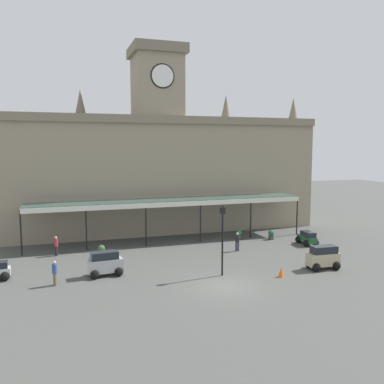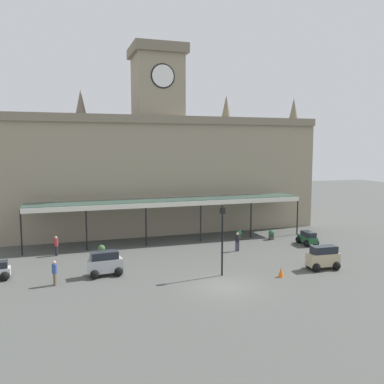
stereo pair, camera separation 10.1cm
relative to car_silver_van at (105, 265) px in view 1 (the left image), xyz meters
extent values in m
plane|color=#494A47|center=(7.27, -4.82, -0.81)|extent=(140.00, 140.00, 0.00)
cube|color=gray|center=(7.27, 14.17, 5.35)|extent=(35.07, 5.36, 12.31)
cube|color=gray|center=(7.27, 11.34, 11.11)|extent=(35.07, 0.30, 0.80)
cube|color=gray|center=(7.27, 14.17, 14.65)|extent=(4.80, 4.80, 6.29)
cube|color=#766C59|center=(7.27, 14.17, 18.29)|extent=(5.50, 5.50, 1.00)
cylinder|color=white|center=(7.27, 11.71, 15.40)|extent=(2.20, 0.12, 2.20)
cylinder|color=black|center=(7.27, 11.75, 15.40)|extent=(2.46, 0.06, 2.46)
cone|color=#6E6554|center=(-0.62, 14.17, 12.81)|extent=(1.10, 1.10, 2.60)
cone|color=#6E6554|center=(15.16, 14.17, 12.81)|extent=(1.10, 1.10, 2.60)
cone|color=#6E6554|center=(23.81, 14.17, 12.81)|extent=(1.10, 1.10, 2.60)
cube|color=#38564C|center=(7.27, 9.29, 3.20)|extent=(26.82, 3.20, 0.16)
cube|color=silver|center=(7.27, 7.69, 3.00)|extent=(26.82, 0.12, 0.44)
cylinder|color=black|center=(-6.14, 7.84, 1.16)|extent=(0.14, 0.14, 3.93)
cylinder|color=black|center=(-0.77, 7.84, 1.16)|extent=(0.14, 0.14, 3.93)
cylinder|color=black|center=(4.59, 7.84, 1.16)|extent=(0.14, 0.14, 3.93)
cylinder|color=black|center=(9.96, 7.84, 1.16)|extent=(0.14, 0.14, 3.93)
cylinder|color=black|center=(15.32, 7.84, 1.16)|extent=(0.14, 0.14, 3.93)
cylinder|color=black|center=(20.69, 7.84, 1.16)|extent=(0.14, 0.14, 3.93)
cube|color=#B2B5BA|center=(0.01, 0.00, -0.06)|extent=(2.47, 1.14, 0.95)
cube|color=#1E232B|center=(-0.04, 0.00, 0.69)|extent=(1.97, 1.05, 0.55)
sphere|color=black|center=(0.82, 0.54, -0.49)|extent=(0.64, 0.64, 0.64)
sphere|color=black|center=(0.90, -0.40, -0.49)|extent=(0.64, 0.64, 0.64)
sphere|color=black|center=(-0.87, 0.41, -0.49)|extent=(0.64, 0.64, 0.64)
sphere|color=black|center=(-0.80, -0.54, -0.49)|extent=(0.64, 0.64, 0.64)
cube|color=tan|center=(15.79, -3.45, -0.06)|extent=(2.45, 1.08, 0.95)
cube|color=#1E232B|center=(15.84, -3.46, 0.69)|extent=(1.95, 1.01, 0.55)
sphere|color=black|center=(14.92, -3.88, -0.49)|extent=(0.64, 0.64, 0.64)
sphere|color=black|center=(14.97, -2.93, -0.49)|extent=(0.64, 0.64, 0.64)
sphere|color=black|center=(16.61, -3.98, -0.49)|extent=(0.64, 0.64, 0.64)
sphere|color=black|center=(16.67, -3.03, -0.49)|extent=(0.64, 0.64, 0.64)
sphere|color=black|center=(-6.71, 0.99, -0.49)|extent=(0.64, 0.64, 0.64)
sphere|color=black|center=(-6.76, 1.89, -0.49)|extent=(0.64, 0.64, 0.64)
cube|color=#1E512D|center=(19.16, 3.67, -0.26)|extent=(1.05, 2.31, 0.55)
cube|color=#1E232B|center=(19.15, 3.47, 0.24)|extent=(0.93, 1.60, 0.45)
sphere|color=black|center=(18.76, 4.48, -0.49)|extent=(0.64, 0.64, 0.64)
sphere|color=black|center=(19.66, 4.42, -0.49)|extent=(0.64, 0.64, 0.64)
sphere|color=black|center=(18.66, 2.93, -0.49)|extent=(0.64, 0.64, 0.64)
sphere|color=black|center=(19.56, 2.87, -0.49)|extent=(0.64, 0.64, 0.64)
cylinder|color=black|center=(-3.36, 6.69, -0.40)|extent=(0.17, 0.17, 0.82)
cylinder|color=black|center=(-3.33, 6.91, -0.40)|extent=(0.17, 0.17, 0.82)
cylinder|color=#A52D33|center=(-3.35, 6.80, 0.32)|extent=(0.34, 0.34, 0.62)
sphere|color=tan|center=(-3.35, 6.80, 0.75)|extent=(0.23, 0.23, 0.23)
cylinder|color=brown|center=(-3.43, -1.14, -0.40)|extent=(0.17, 0.17, 0.82)
cylinder|color=brown|center=(-3.40, -0.93, -0.40)|extent=(0.17, 0.17, 0.82)
cylinder|color=#334C8C|center=(-3.42, -1.03, 0.32)|extent=(0.34, 0.34, 0.62)
sphere|color=tan|center=(-3.42, -1.03, 0.75)|extent=(0.23, 0.23, 0.23)
cylinder|color=#3F384C|center=(11.97, 3.46, -0.40)|extent=(0.17, 0.17, 0.82)
cylinder|color=#3F384C|center=(11.75, 3.43, -0.40)|extent=(0.17, 0.17, 0.82)
cylinder|color=black|center=(11.86, 3.45, 0.32)|extent=(0.34, 0.34, 0.62)
sphere|color=tan|center=(11.86, 3.45, 0.75)|extent=(0.23, 0.23, 0.23)
cylinder|color=black|center=(7.97, -2.54, 1.44)|extent=(0.13, 0.13, 4.50)
cube|color=black|center=(7.97, -2.54, 3.91)|extent=(0.30, 0.30, 0.44)
sphere|color=black|center=(7.97, -2.54, 4.19)|extent=(0.14, 0.14, 0.14)
cone|color=orange|center=(11.81, -4.16, -0.45)|extent=(0.40, 0.40, 0.71)
cylinder|color=#47423D|center=(0.27, 5.44, -0.60)|extent=(0.56, 0.56, 0.42)
sphere|color=#3B5D32|center=(0.27, 5.44, -0.15)|extent=(0.60, 0.60, 0.60)
cylinder|color=#47423D|center=(16.99, 6.58, -0.60)|extent=(0.56, 0.56, 0.42)
sphere|color=#2D5C39|center=(16.99, 6.58, -0.15)|extent=(0.60, 0.60, 0.60)
cylinder|color=#47423D|center=(13.93, 7.60, -0.60)|extent=(0.56, 0.56, 0.42)
sphere|color=#2E6D41|center=(13.93, 7.60, -0.15)|extent=(0.60, 0.60, 0.60)
camera|label=1|loc=(-2.99, -29.01, 8.39)|focal=38.37mm
camera|label=2|loc=(-2.89, -29.04, 8.39)|focal=38.37mm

